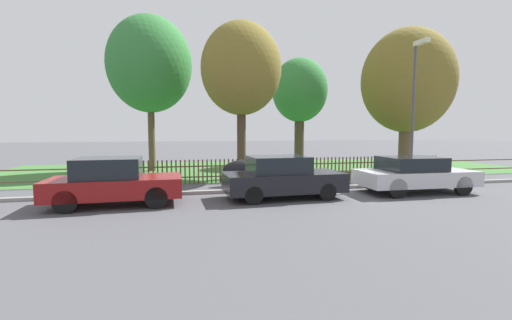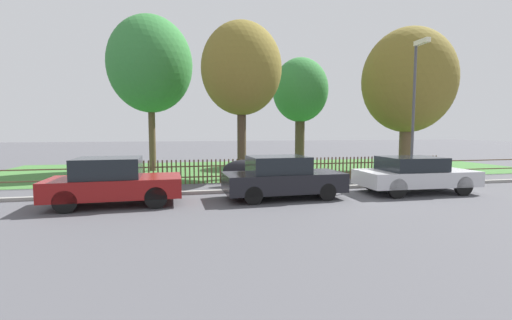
% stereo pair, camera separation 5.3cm
% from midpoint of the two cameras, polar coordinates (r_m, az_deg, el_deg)
% --- Properties ---
extents(ground_plane, '(120.00, 120.00, 0.00)m').
position_cam_midpoint_polar(ground_plane, '(13.12, 10.04, -4.94)').
color(ground_plane, '#4C4C51').
extents(kerb_stone, '(29.65, 0.20, 0.12)m').
position_cam_midpoint_polar(kerb_stone, '(13.20, 9.88, -4.61)').
color(kerb_stone, gray).
rests_on(kerb_stone, ground).
extents(grass_strip, '(29.65, 9.89, 0.01)m').
position_cam_midpoint_polar(grass_strip, '(20.14, 1.95, -1.41)').
color(grass_strip, '#3D7033').
rests_on(grass_strip, ground).
extents(park_fence, '(29.65, 0.05, 1.02)m').
position_cam_midpoint_polar(park_fence, '(15.38, 6.50, -1.53)').
color(park_fence, brown).
rests_on(park_fence, ground).
extents(parked_car_silver_hatchback, '(3.86, 1.90, 1.43)m').
position_cam_midpoint_polar(parked_car_silver_hatchback, '(11.09, -22.72, -3.31)').
color(parked_car_silver_hatchback, maroon).
rests_on(parked_car_silver_hatchback, ground).
extents(parked_car_black_saloon, '(3.96, 1.81, 1.40)m').
position_cam_midpoint_polar(parked_car_black_saloon, '(11.30, 4.25, -2.90)').
color(parked_car_black_saloon, black).
rests_on(parked_car_black_saloon, ground).
extents(parked_car_navy_estate, '(4.11, 1.87, 1.30)m').
position_cam_midpoint_polar(parked_car_navy_estate, '(13.54, 24.73, -2.13)').
color(parked_car_navy_estate, '#BCBCC1').
rests_on(parked_car_navy_estate, ground).
extents(covered_motorcycle, '(1.92, 0.71, 1.06)m').
position_cam_midpoint_polar(covered_motorcycle, '(13.81, -1.90, -1.65)').
color(covered_motorcycle, black).
rests_on(covered_motorcycle, ground).
extents(tree_nearest_kerb, '(4.50, 4.50, 8.38)m').
position_cam_midpoint_polar(tree_nearest_kerb, '(19.99, -17.37, 14.92)').
color(tree_nearest_kerb, brown).
rests_on(tree_nearest_kerb, ground).
extents(tree_behind_motorcycle, '(3.68, 3.68, 7.17)m').
position_cam_midpoint_polar(tree_behind_motorcycle, '(16.18, -2.58, 14.86)').
color(tree_behind_motorcycle, '#473828').
rests_on(tree_behind_motorcycle, ground).
extents(tree_mid_park, '(3.56, 3.56, 6.87)m').
position_cam_midpoint_polar(tree_mid_park, '(22.61, 7.22, 11.30)').
color(tree_mid_park, '#473828').
rests_on(tree_mid_park, ground).
extents(tree_far_left, '(4.84, 4.84, 7.70)m').
position_cam_midpoint_polar(tree_far_left, '(20.55, 23.84, 11.92)').
color(tree_far_left, brown).
rests_on(tree_far_left, ground).
extents(street_lamp, '(0.20, 0.79, 5.82)m').
position_cam_midpoint_polar(street_lamp, '(15.59, 24.93, 9.70)').
color(street_lamp, '#47474C').
rests_on(street_lamp, ground).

